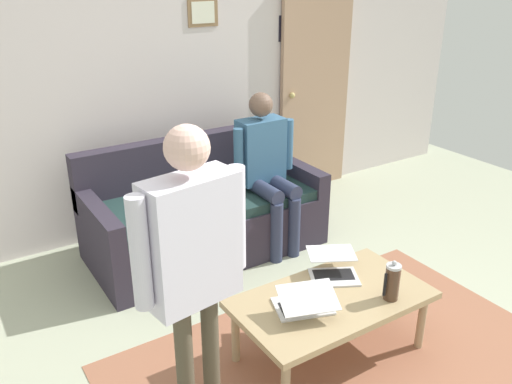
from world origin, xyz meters
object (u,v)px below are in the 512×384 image
laptop_center (333,269)px  french_press (392,282)px  coffee_table (332,303)px  person_seated (266,163)px  interior_door (315,90)px  person_standing (193,256)px  laptop_left (305,303)px  couch (203,214)px

laptop_center → french_press: (-0.11, 0.38, 0.07)m
coffee_table → person_seated: size_ratio=0.90×
french_press → interior_door: bearing=-118.7°
coffee_table → person_standing: (0.94, 0.14, 0.67)m
coffee_table → laptop_center: 0.26m
laptop_left → person_standing: person_standing is taller
interior_door → french_press: size_ratio=8.18×
french_press → person_seated: bearing=-96.4°
laptop_center → person_standing: person_standing is taller
french_press → coffee_table: bearing=-35.7°
interior_door → coffee_table: (1.58, 2.20, -0.66)m
laptop_left → french_press: size_ratio=1.58×
coffee_table → person_seated: 1.48m
person_standing → french_press: bearing=177.2°
laptop_center → person_standing: 1.28m
coffee_table → laptop_center: bearing=-130.6°
french_press → person_standing: 1.31m
coffee_table → french_press: (-0.27, 0.19, 0.16)m
person_seated → french_press: bearing=83.6°
couch → laptop_left: (0.19, 1.61, 0.15)m
interior_door → french_press: 2.77m
couch → person_standing: person_standing is taller
laptop_center → interior_door: bearing=-125.3°
couch → person_standing: (0.91, 1.73, 0.73)m
laptop_left → couch: bearing=-96.8°
person_seated → laptop_left: bearing=64.4°
person_standing → laptop_center: bearing=-163.8°
interior_door → french_press: bearing=61.3°
interior_door → laptop_center: bearing=54.7°
coffee_table → person_standing: person_standing is taller
couch → laptop_left: size_ratio=4.67×
person_standing → couch: bearing=-117.9°
interior_door → person_standing: (2.52, 2.33, 0.01)m
coffee_table → laptop_left: bearing=4.0°
french_press → person_seated: (-0.17, -1.56, 0.21)m
couch → laptop_center: (-0.18, 1.41, 0.15)m
laptop_center → person_seated: bearing=-103.7°
interior_door → couch: 1.86m
interior_door → laptop_left: interior_door is taller
couch → coffee_table: size_ratio=1.61×
laptop_left → person_seated: 1.55m
couch → person_seated: person_seated is taller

